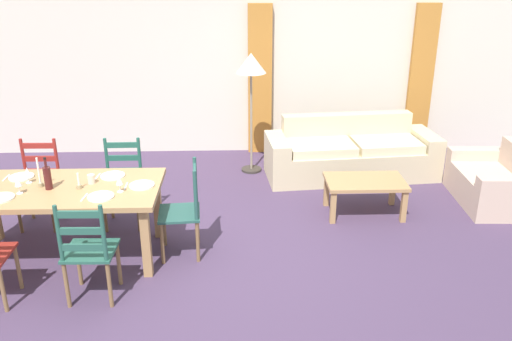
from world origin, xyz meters
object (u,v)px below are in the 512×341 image
Objects in this scene: dining_table at (61,195)px; wine_bottle at (48,177)px; wine_glass_near_right at (119,181)px; wine_glass_far_left at (27,172)px; couch at (350,154)px; armchair_upholstered at (499,183)px; dining_chair_far_right at (123,183)px; coffee_table at (365,185)px; dining_chair_far_left at (40,184)px; coffee_cup_primary at (91,179)px; dining_chair_near_right at (88,251)px; wine_glass_near_left at (18,182)px; dining_chair_head_east at (184,210)px; standing_lamp at (251,71)px.

dining_table is 0.22m from wine_bottle.
wine_glass_near_right is 1.00× the size of wine_glass_far_left.
armchair_upholstered is (1.62, -0.97, -0.04)m from couch.
wine_glass_far_left is 0.07× the size of couch.
dining_chair_far_right is 2.73m from coffee_table.
wine_bottle reaches higher than dining_table.
wine_glass_far_left is at bearing 147.64° from wine_bottle.
coffee_table is at bearing 1.91° from dining_chair_far_left.
coffee_table is (2.87, 0.77, -0.44)m from coffee_cup_primary.
dining_chair_near_right reaches higher than couch.
wine_bottle is (-0.08, -0.04, 0.20)m from dining_table.
wine_glass_near_left and wine_glass_far_left have the same top height.
dining_chair_far_left is 0.96m from wine_glass_near_left.
dining_chair_head_east is 1.55m from wine_glass_far_left.
dining_chair_far_left is at bearing -147.24° from standing_lamp.
dining_chair_far_right is 3.11m from couch.
dining_chair_head_east reaches higher than armchair_upholstered.
wine_bottle reaches higher than dining_chair_far_right.
dining_chair_head_east is at bearing -157.25° from coffee_table.
wine_glass_near_left is at bearing -148.20° from couch.
dining_chair_far_right is 5.96× the size of wine_glass_near_left.
wine_glass_far_left is 5.31m from armchair_upholstered.
dining_table is at bearing -164.86° from coffee_table.
dining_chair_near_right reaches higher than wine_glass_near_left.
dining_chair_far_left is (-0.48, 0.73, -0.19)m from dining_table.
wine_glass_near_right is at bearing -163.86° from armchair_upholstered.
coffee_table is at bearing 15.85° from wine_glass_near_left.
armchair_upholstered is (5.18, 0.98, -0.61)m from wine_glass_far_left.
dining_chair_far_left is 1.07× the size of coffee_table.
dining_chair_far_left reaches higher than wine_glass_far_left.
wine_glass_near_right is at bearing -7.71° from wine_bottle.
dining_table is at bearing -56.96° from dining_chair_far_left.
wine_glass_far_left is at bearing 176.29° from dining_chair_head_east.
dining_chair_far_left reaches higher than dining_table.
couch is at bearing 33.95° from coffee_cup_primary.
dining_chair_near_right is 0.59× the size of standing_lamp.
wine_bottle is 3.97m from couch.
couch is (3.56, 1.95, -0.57)m from wine_glass_far_left.
dining_chair_near_right is at bearing -134.21° from dining_chair_head_east.
wine_glass_near_right is at bearing -38.65° from dining_chair_far_left.
wine_glass_far_left is at bearing -136.06° from standing_lamp.
armchair_upholstered is at bearing -30.80° from couch.
dining_chair_head_east reaches higher than dining_table.
dining_chair_near_right and dining_chair_far_left have the same top height.
coffee_table is (3.49, 0.74, -0.51)m from wine_glass_far_left.
dining_chair_far_right is at bearing 58.99° from dining_table.
wine_glass_near_right reaches higher than coffee_table.
wine_bottle reaches higher than couch.
dining_chair_far_right is at bearing 48.54° from wine_glass_near_left.
dining_chair_near_right is at bearing -134.91° from couch.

